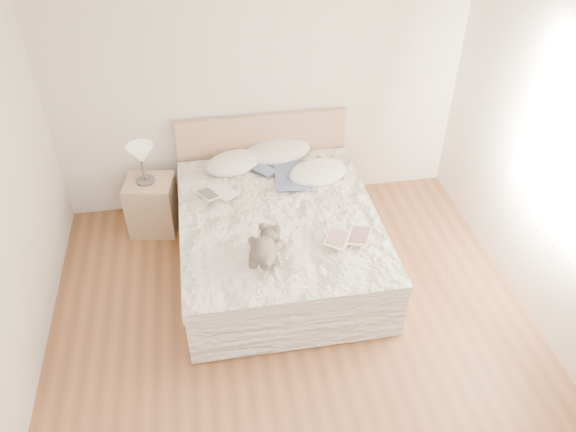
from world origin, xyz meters
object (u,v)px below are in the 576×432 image
at_px(photo_book, 217,194).
at_px(table_lamp, 141,156).
at_px(bed, 278,234).
at_px(teddy_bear, 263,256).
at_px(nightstand, 152,205).
at_px(childrens_book, 348,237).

bearing_deg(photo_book, table_lamp, 114.95).
bearing_deg(bed, photo_book, 152.01).
bearing_deg(table_lamp, bed, -30.78).
bearing_deg(photo_book, teddy_bear, -104.42).
height_order(nightstand, teddy_bear, teddy_bear).
height_order(nightstand, photo_book, photo_book).
bearing_deg(table_lamp, childrens_book, -35.90).
height_order(nightstand, childrens_book, childrens_book).
height_order(nightstand, table_lamp, table_lamp).
distance_m(bed, photo_book, 0.66).
height_order(table_lamp, teddy_bear, table_lamp).
relative_size(photo_book, childrens_book, 0.84).
xyz_separation_m(bed, teddy_bear, (-0.21, -0.65, 0.34)).
bearing_deg(nightstand, bed, -30.69).
relative_size(table_lamp, teddy_bear, 1.07).
height_order(bed, photo_book, bed).
distance_m(bed, nightstand, 1.33).
xyz_separation_m(nightstand, photo_book, (0.64, -0.41, 0.35)).
xyz_separation_m(table_lamp, photo_book, (0.65, -0.42, -0.21)).
distance_m(bed, childrens_book, 0.80).
xyz_separation_m(nightstand, childrens_book, (1.66, -1.20, 0.35)).
xyz_separation_m(table_lamp, childrens_book, (1.67, -1.21, -0.21)).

